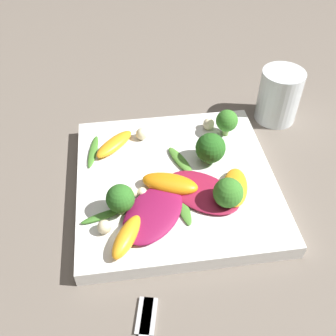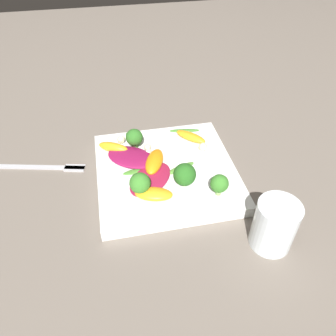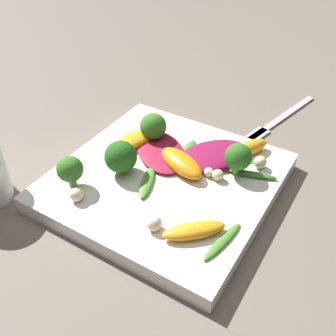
% 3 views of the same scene
% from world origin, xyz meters
% --- Properties ---
extents(ground_plane, '(2.40, 2.40, 0.00)m').
position_xyz_m(ground_plane, '(0.00, 0.00, 0.00)').
color(ground_plane, '#6B6056').
extents(plate, '(0.27, 0.27, 0.02)m').
position_xyz_m(plate, '(0.00, 0.00, 0.01)').
color(plate, white).
rests_on(plate, ground_plane).
extents(fork, '(0.06, 0.19, 0.01)m').
position_xyz_m(fork, '(0.07, 0.24, 0.00)').
color(fork, '#B2B2B7').
rests_on(fork, ground_plane).
extents(radicchio_leaf_0, '(0.11, 0.12, 0.01)m').
position_xyz_m(radicchio_leaf_0, '(0.04, 0.07, 0.03)').
color(radicchio_leaf_0, maroon).
rests_on(radicchio_leaf_0, plate).
extents(radicchio_leaf_1, '(0.12, 0.12, 0.01)m').
position_xyz_m(radicchio_leaf_1, '(-0.03, 0.04, 0.03)').
color(radicchio_leaf_1, maroon).
rests_on(radicchio_leaf_1, plate).
extents(orange_segment_0, '(0.05, 0.08, 0.02)m').
position_xyz_m(orange_segment_0, '(-0.07, 0.04, 0.03)').
color(orange_segment_0, orange).
rests_on(orange_segment_0, plate).
extents(orange_segment_1, '(0.07, 0.07, 0.01)m').
position_xyz_m(orange_segment_1, '(0.08, -0.07, 0.03)').
color(orange_segment_1, orange).
rests_on(orange_segment_1, plate).
extents(orange_segment_2, '(0.05, 0.07, 0.02)m').
position_xyz_m(orange_segment_2, '(0.07, 0.10, 0.03)').
color(orange_segment_2, orange).
rests_on(orange_segment_2, plate).
extents(orange_segment_3, '(0.08, 0.06, 0.02)m').
position_xyz_m(orange_segment_3, '(0.01, 0.02, 0.03)').
color(orange_segment_3, orange).
rests_on(orange_segment_3, plate).
extents(broccoli_floret_0, '(0.04, 0.04, 0.04)m').
position_xyz_m(broccoli_floret_0, '(-0.06, 0.06, 0.05)').
color(broccoli_floret_0, '#7A9E51').
rests_on(broccoli_floret_0, plate).
extents(broccoli_floret_1, '(0.03, 0.03, 0.04)m').
position_xyz_m(broccoli_floret_1, '(-0.09, -0.08, 0.05)').
color(broccoli_floret_1, '#84AD5B').
rests_on(broccoli_floret_1, plate).
extents(broccoli_floret_2, '(0.04, 0.04, 0.05)m').
position_xyz_m(broccoli_floret_2, '(-0.05, -0.02, 0.05)').
color(broccoli_floret_2, '#84AD5B').
rests_on(broccoli_floret_2, plate).
extents(broccoli_floret_3, '(0.04, 0.04, 0.04)m').
position_xyz_m(broccoli_floret_3, '(0.08, 0.05, 0.05)').
color(broccoli_floret_3, '#7A9E51').
rests_on(broccoli_floret_3, plate).
extents(arugula_sprig_0, '(0.06, 0.03, 0.01)m').
position_xyz_m(arugula_sprig_0, '(0.10, 0.06, 0.03)').
color(arugula_sprig_0, '#3D7528').
rests_on(arugula_sprig_0, plate).
extents(arugula_sprig_1, '(0.04, 0.06, 0.01)m').
position_xyz_m(arugula_sprig_1, '(-0.01, -0.03, 0.03)').
color(arugula_sprig_1, '#518E33').
rests_on(arugula_sprig_1, plate).
extents(arugula_sprig_2, '(0.02, 0.07, 0.00)m').
position_xyz_m(arugula_sprig_2, '(0.11, -0.07, 0.02)').
color(arugula_sprig_2, '#47842D').
rests_on(arugula_sprig_2, plate).
extents(arugula_sprig_3, '(0.02, 0.07, 0.00)m').
position_xyz_m(arugula_sprig_3, '(-0.00, 0.05, 0.02)').
color(arugula_sprig_3, '#47842D').
rests_on(arugula_sprig_3, plate).
extents(macadamia_nut_0, '(0.01, 0.01, 0.01)m').
position_xyz_m(macadamia_nut_0, '(0.05, 0.03, 0.03)').
color(macadamia_nut_0, beige).
rests_on(macadamia_nut_0, plate).
extents(macadamia_nut_1, '(0.02, 0.02, 0.02)m').
position_xyz_m(macadamia_nut_1, '(-0.07, -0.10, 0.03)').
color(macadamia_nut_1, beige).
rests_on(macadamia_nut_1, plate).
extents(macadamia_nut_2, '(0.02, 0.02, 0.02)m').
position_xyz_m(macadamia_nut_2, '(0.06, 0.03, 0.03)').
color(macadamia_nut_2, beige).
rests_on(macadamia_nut_2, plate).
extents(macadamia_nut_3, '(0.02, 0.02, 0.02)m').
position_xyz_m(macadamia_nut_3, '(0.10, 0.08, 0.03)').
color(macadamia_nut_3, beige).
rests_on(macadamia_nut_3, plate).
extents(macadamia_nut_4, '(0.02, 0.02, 0.02)m').
position_xyz_m(macadamia_nut_4, '(0.04, -0.09, 0.03)').
color(macadamia_nut_4, beige).
rests_on(macadamia_nut_4, plate).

